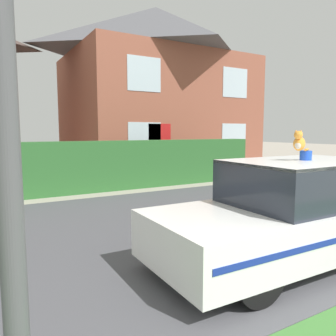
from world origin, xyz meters
The scene contains 5 objects.
road_strip centered at (0.00, 4.51, 0.01)m, with size 28.00×6.68×0.01m, color #4C4C51.
garden_hedge centered at (0.97, 8.81, 0.76)m, with size 10.20×0.61×1.51m, color #2D662D.
police_car centered at (1.07, 2.27, 0.69)m, with size 4.01×1.67×1.52m.
cat centered at (1.12, 2.25, 1.65)m, with size 0.34×0.24×0.29m.
house_right centered at (5.19, 13.98, 3.99)m, with size 8.65×6.84×7.81m.
Camera 1 is at (-2.69, -0.72, 1.80)m, focal length 35.00 mm.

